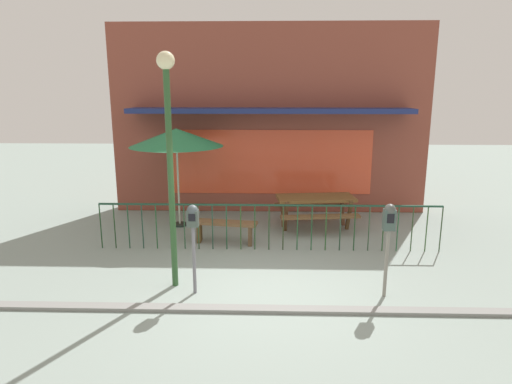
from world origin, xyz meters
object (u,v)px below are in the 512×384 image
Objects in this scene: picnic_table_left at (315,203)px; patio_umbrella at (176,138)px; patio_bench at (224,227)px; street_lamp at (169,138)px; parking_meter_far at (389,226)px; parking_meter_near at (193,226)px.

patio_umbrella is (-3.26, 0.11, 1.52)m from picnic_table_left.
street_lamp reaches higher than patio_bench.
parking_meter_far reaches higher than picnic_table_left.
patio_umbrella is 3.89m from parking_meter_near.
patio_bench is 3.81m from parking_meter_far.
picnic_table_left is 4.24m from parking_meter_near.
patio_bench is at bearing 73.72° from street_lamp.
patio_umbrella is 3.43m from street_lamp.
parking_meter_near is at bearing -95.74° from patio_bench.
picnic_table_left is at bearing 28.49° from patio_bench.
patio_umbrella reaches higher than parking_meter_near.
patio_umbrella is 5.52m from parking_meter_far.
parking_meter_far is at bearing -41.19° from patio_bench.
patio_umbrella is at bearing 137.57° from parking_meter_far.
street_lamp is (-2.67, -3.24, 1.88)m from picnic_table_left.
picnic_table_left is 1.31× the size of parking_meter_near.
patio_umbrella is at bearing 99.99° from street_lamp.
patio_bench is 3.08m from street_lamp.
parking_meter_near is at bearing 179.40° from parking_meter_far.
patio_umbrella is 2.47m from patio_bench.
parking_meter_near is at bearing -75.04° from patio_umbrella.
street_lamp reaches higher than parking_meter_far.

